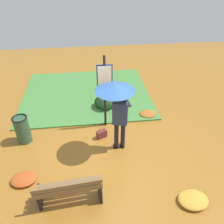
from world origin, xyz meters
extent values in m
plane|color=#9E6623|center=(0.00, 0.00, 0.00)|extent=(18.00, 18.00, 0.00)
cube|color=#47843D|center=(0.58, -3.27, 0.03)|extent=(4.80, 4.00, 0.05)
cylinder|color=black|center=(-0.35, -0.19, 0.43)|extent=(0.12, 0.12, 0.86)
cylinder|color=black|center=(-0.17, -0.19, 0.43)|extent=(0.12, 0.12, 0.86)
cube|color=black|center=(-0.35, -0.23, 0.04)|extent=(0.17, 0.24, 0.08)
cube|color=black|center=(-0.17, -0.23, 0.04)|extent=(0.17, 0.24, 0.08)
cube|color=#2D3851|center=(-0.26, -0.19, 1.18)|extent=(0.43, 0.33, 0.64)
sphere|color=tan|center=(-0.26, -0.19, 1.64)|extent=(0.20, 0.20, 0.20)
ellipsoid|color=black|center=(-0.26, -0.19, 1.67)|extent=(0.20, 0.20, 0.15)
cylinder|color=#2D3851|center=(-0.48, -0.21, 1.39)|extent=(0.18, 0.13, 0.18)
cylinder|color=#2D3851|center=(-0.44, -0.22, 1.48)|extent=(0.24, 0.11, 0.33)
cube|color=black|center=(-0.35, -0.21, 1.62)|extent=(0.07, 0.03, 0.14)
cylinder|color=#2D3851|center=(-0.10, -0.18, 1.42)|extent=(0.11, 0.10, 0.09)
cylinder|color=#2D3851|center=(-0.12, -0.17, 1.51)|extent=(0.10, 0.09, 0.23)
cylinder|color=#A5A5AD|center=(-0.12, -0.17, 1.83)|extent=(0.02, 0.02, 0.41)
cone|color=#264C8C|center=(-0.12, -0.17, 1.92)|extent=(0.96, 0.96, 0.16)
sphere|color=#A5A5AD|center=(-0.12, -0.17, 2.03)|extent=(0.02, 0.02, 0.02)
cylinder|color=black|center=(0.03, -1.25, 1.15)|extent=(0.07, 0.07, 2.30)
cube|color=navy|center=(0.03, -1.23, 1.70)|extent=(0.44, 0.04, 0.70)
cube|color=silver|center=(0.03, -1.21, 1.70)|extent=(0.38, 0.01, 0.64)
cube|color=brown|center=(0.19, -0.66, 0.12)|extent=(0.33, 0.26, 0.24)
torus|color=brown|center=(0.19, -0.66, 0.28)|extent=(0.17, 0.09, 0.18)
cube|color=black|center=(0.40, 1.35, 0.22)|extent=(0.09, 0.36, 0.44)
cube|color=black|center=(1.68, 1.35, 0.22)|extent=(0.09, 0.36, 0.44)
cube|color=brown|center=(1.04, 1.23, 0.46)|extent=(1.40, 0.21, 0.04)
cube|color=brown|center=(1.04, 1.35, 0.46)|extent=(1.40, 0.21, 0.04)
cube|color=brown|center=(1.04, 1.47, 0.46)|extent=(1.40, 0.21, 0.04)
cube|color=brown|center=(1.04, 1.52, 0.56)|extent=(1.40, 0.15, 0.10)
cube|color=brown|center=(1.04, 1.52, 0.70)|extent=(1.40, 0.15, 0.10)
cylinder|color=#2D5138|center=(2.42, -0.78, 0.40)|extent=(0.40, 0.40, 0.80)
torus|color=black|center=(2.42, -0.78, 0.82)|extent=(0.42, 0.42, 0.04)
ellipsoid|color=#285628|center=(-0.09, -2.21, 0.30)|extent=(0.67, 0.67, 0.60)
ellipsoid|color=#1E421E|center=(0.11, -2.31, 0.20)|extent=(0.40, 0.40, 0.40)
ellipsoid|color=#A86023|center=(-1.45, -1.59, 0.06)|extent=(0.59, 0.47, 0.13)
ellipsoid|color=#B74C1E|center=(2.17, 0.70, 0.07)|extent=(0.61, 0.49, 0.13)
ellipsoid|color=gold|center=(-1.60, 1.71, 0.07)|extent=(0.66, 0.53, 0.15)
camera|label=1|loc=(0.50, 4.38, 4.40)|focal=35.80mm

